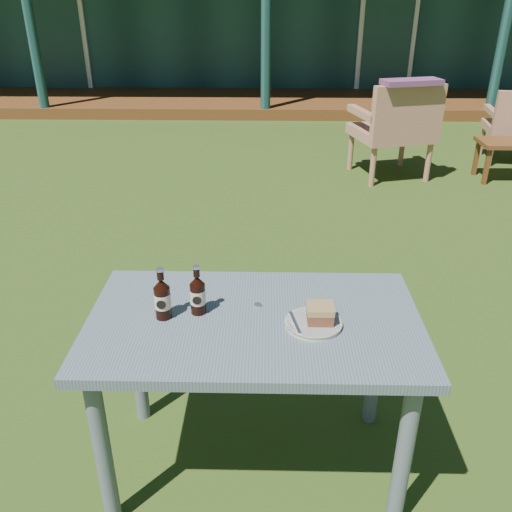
{
  "coord_description": "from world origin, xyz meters",
  "views": [
    {
      "loc": [
        0.04,
        -3.23,
        1.79
      ],
      "look_at": [
        0.0,
        -1.3,
        0.82
      ],
      "focal_mm": 38.0,
      "sensor_mm": 36.0,
      "label": 1
    }
  ],
  "objects_px": {
    "cake_slice": "(320,313)",
    "side_table": "(510,147)",
    "plate": "(313,323)",
    "cola_bottle_near": "(198,294)",
    "cafe_table": "(254,342)",
    "cola_bottle_far": "(162,298)",
    "armchair_left": "(396,126)"
  },
  "relations": [
    {
      "from": "cola_bottle_near",
      "to": "armchair_left",
      "type": "height_order",
      "value": "armchair_left"
    },
    {
      "from": "cake_slice",
      "to": "side_table",
      "type": "height_order",
      "value": "cake_slice"
    },
    {
      "from": "cola_bottle_near",
      "to": "cake_slice",
      "type": "bearing_deg",
      "value": -8.65
    },
    {
      "from": "cola_bottle_near",
      "to": "side_table",
      "type": "distance_m",
      "value": 4.56
    },
    {
      "from": "cola_bottle_near",
      "to": "cola_bottle_far",
      "type": "bearing_deg",
      "value": -164.09
    },
    {
      "from": "cafe_table",
      "to": "cola_bottle_far",
      "type": "relative_size",
      "value": 6.05
    },
    {
      "from": "cola_bottle_far",
      "to": "side_table",
      "type": "bearing_deg",
      "value": 53.25
    },
    {
      "from": "armchair_left",
      "to": "cola_bottle_near",
      "type": "bearing_deg",
      "value": -112.19
    },
    {
      "from": "cake_slice",
      "to": "cola_bottle_near",
      "type": "bearing_deg",
      "value": 171.35
    },
    {
      "from": "armchair_left",
      "to": "side_table",
      "type": "distance_m",
      "value": 1.16
    },
    {
      "from": "armchair_left",
      "to": "side_table",
      "type": "height_order",
      "value": "armchair_left"
    },
    {
      "from": "cake_slice",
      "to": "cola_bottle_near",
      "type": "xyz_separation_m",
      "value": [
        -0.43,
        0.07,
        0.03
      ]
    },
    {
      "from": "side_table",
      "to": "plate",
      "type": "bearing_deg",
      "value": -120.83
    },
    {
      "from": "plate",
      "to": "armchair_left",
      "type": "relative_size",
      "value": 0.21
    },
    {
      "from": "cafe_table",
      "to": "armchair_left",
      "type": "height_order",
      "value": "armchair_left"
    },
    {
      "from": "cola_bottle_near",
      "to": "cola_bottle_far",
      "type": "xyz_separation_m",
      "value": [
        -0.12,
        -0.03,
        0.0
      ]
    },
    {
      "from": "plate",
      "to": "cola_bottle_near",
      "type": "bearing_deg",
      "value": 169.93
    },
    {
      "from": "cake_slice",
      "to": "armchair_left",
      "type": "height_order",
      "value": "armchair_left"
    },
    {
      "from": "cola_bottle_near",
      "to": "cola_bottle_far",
      "type": "height_order",
      "value": "cola_bottle_far"
    },
    {
      "from": "plate",
      "to": "cola_bottle_near",
      "type": "xyz_separation_m",
      "value": [
        -0.41,
        0.07,
        0.07
      ]
    },
    {
      "from": "cola_bottle_far",
      "to": "side_table",
      "type": "relative_size",
      "value": 0.33
    },
    {
      "from": "plate",
      "to": "side_table",
      "type": "xyz_separation_m",
      "value": [
        2.24,
        3.75,
        -0.39
      ]
    },
    {
      "from": "armchair_left",
      "to": "cola_bottle_far",
      "type": "bearing_deg",
      "value": -113.58
    },
    {
      "from": "cake_slice",
      "to": "side_table",
      "type": "distance_m",
      "value": 4.37
    },
    {
      "from": "cola_bottle_near",
      "to": "side_table",
      "type": "height_order",
      "value": "cola_bottle_near"
    },
    {
      "from": "cafe_table",
      "to": "plate",
      "type": "height_order",
      "value": "plate"
    },
    {
      "from": "cola_bottle_far",
      "to": "side_table",
      "type": "distance_m",
      "value": 4.66
    },
    {
      "from": "plate",
      "to": "cafe_table",
      "type": "bearing_deg",
      "value": 170.22
    },
    {
      "from": "plate",
      "to": "cola_bottle_far",
      "type": "bearing_deg",
      "value": 175.85
    },
    {
      "from": "plate",
      "to": "side_table",
      "type": "distance_m",
      "value": 4.39
    },
    {
      "from": "cola_bottle_near",
      "to": "armchair_left",
      "type": "bearing_deg",
      "value": 67.81
    },
    {
      "from": "plate",
      "to": "side_table",
      "type": "height_order",
      "value": "plate"
    }
  ]
}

